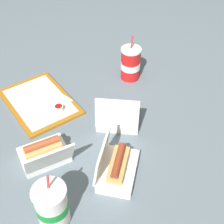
% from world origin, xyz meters
% --- Properties ---
extents(ground_plane, '(3.20, 3.20, 0.00)m').
position_xyz_m(ground_plane, '(0.00, 0.00, 0.00)').
color(ground_plane, slate).
extents(food_tray, '(0.37, 0.27, 0.01)m').
position_xyz_m(food_tray, '(0.24, 0.17, 0.01)').
color(food_tray, '#A56619').
rests_on(food_tray, ground_plane).
extents(ketchup_cup, '(0.04, 0.04, 0.02)m').
position_xyz_m(ketchup_cup, '(0.13, 0.12, 0.03)').
color(ketchup_cup, white).
rests_on(ketchup_cup, food_tray).
extents(napkin_stack, '(0.12, 0.12, 0.00)m').
position_xyz_m(napkin_stack, '(0.19, 0.10, 0.02)').
color(napkin_stack, white).
rests_on(napkin_stack, food_tray).
extents(plastic_fork, '(0.11, 0.04, 0.00)m').
position_xyz_m(plastic_fork, '(0.20, 0.24, 0.02)').
color(plastic_fork, white).
rests_on(plastic_fork, food_tray).
extents(clamshell_hotdog_center, '(0.22, 0.22, 0.17)m').
position_xyz_m(clamshell_hotdog_center, '(-0.07, -0.05, 0.04)').
color(clamshell_hotdog_center, white).
rests_on(clamshell_hotdog_center, ground_plane).
extents(clamshell_hotdog_left, '(0.20, 0.20, 0.16)m').
position_xyz_m(clamshell_hotdog_left, '(-0.08, 0.29, 0.04)').
color(clamshell_hotdog_left, white).
rests_on(clamshell_hotdog_left, ground_plane).
extents(clamshell_hotdog_front, '(0.23, 0.23, 0.16)m').
position_xyz_m(clamshell_hotdog_front, '(-0.28, 0.11, 0.04)').
color(clamshell_hotdog_front, white).
rests_on(clamshell_hotdog_front, ground_plane).
extents(soda_cup_corner, '(0.10, 0.10, 0.22)m').
position_xyz_m(soda_cup_corner, '(0.16, -0.29, 0.08)').
color(soda_cup_corner, red).
rests_on(soda_cup_corner, ground_plane).
extents(soda_cup_center, '(0.11, 0.11, 0.22)m').
position_xyz_m(soda_cup_center, '(-0.31, 0.37, 0.08)').
color(soda_cup_center, white).
rests_on(soda_cup_center, ground_plane).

